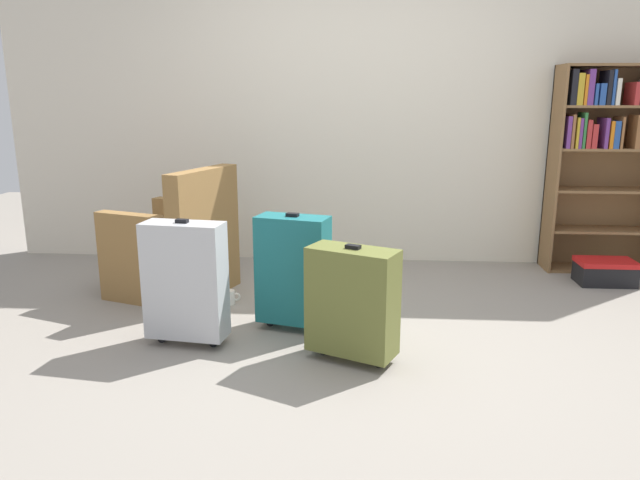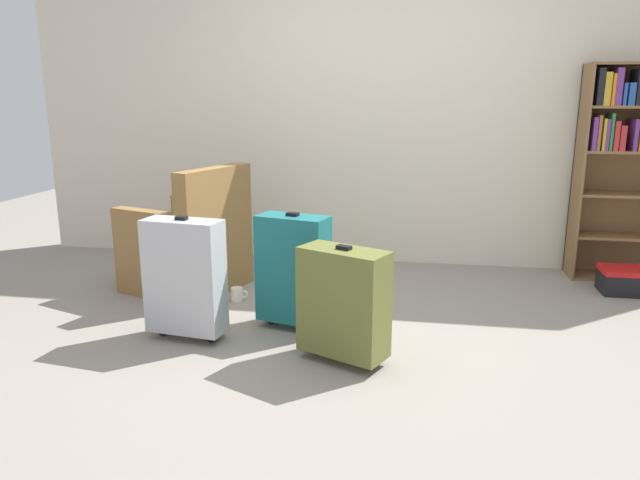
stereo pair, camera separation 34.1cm
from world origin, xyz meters
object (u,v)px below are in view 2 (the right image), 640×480
at_px(mug, 237,294).
at_px(storage_box, 630,280).
at_px(suitcase_silver, 185,276).
at_px(suitcase_olive, 344,302).
at_px(armchair, 190,246).
at_px(suitcase_teal, 293,269).

height_order(mug, storage_box, storage_box).
bearing_deg(suitcase_silver, suitcase_olive, -9.10).
bearing_deg(armchair, storage_box, 7.46).
xyz_separation_m(armchair, storage_box, (3.14, 0.41, -0.22)).
bearing_deg(suitcase_teal, suitcase_olive, -49.40).
bearing_deg(mug, suitcase_silver, -97.46).
height_order(armchair, suitcase_olive, armchair).
distance_m(storage_box, suitcase_teal, 2.48).
xyz_separation_m(suitcase_silver, suitcase_olive, (0.93, -0.15, -0.04)).
relative_size(armchair, suitcase_silver, 1.24).
height_order(mug, suitcase_teal, suitcase_teal).
bearing_deg(mug, storage_box, 13.11).
xyz_separation_m(mug, storage_box, (2.72, 0.63, 0.05)).
height_order(storage_box, suitcase_teal, suitcase_teal).
relative_size(storage_box, suitcase_teal, 0.58).
height_order(armchair, storage_box, armchair).
distance_m(storage_box, suitcase_silver, 3.11).
bearing_deg(suitcase_teal, suitcase_silver, -154.64).
bearing_deg(armchair, mug, -27.79).
xyz_separation_m(suitcase_teal, suitcase_olive, (0.36, -0.42, -0.04)).
relative_size(storage_box, suitcase_olive, 0.65).
bearing_deg(armchair, suitcase_olive, -39.42).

